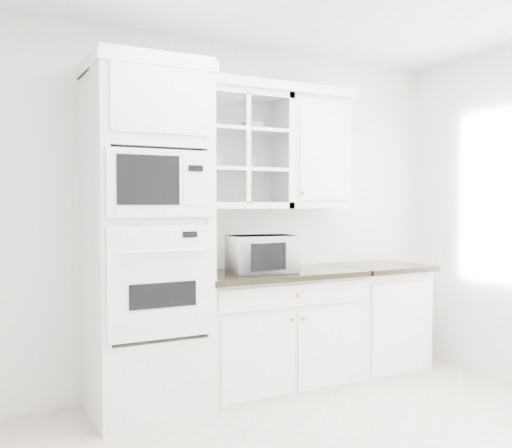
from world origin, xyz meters
TOP-DOWN VIEW (x-y plane):
  - room_shell at (0.00, 0.43)m, footprint 4.00×3.50m
  - oven_column at (-0.75, 1.42)m, footprint 0.76×0.68m
  - base_cabinet_run at (0.28, 1.45)m, footprint 1.32×0.67m
  - extra_base_cabinet at (1.28, 1.45)m, footprint 0.72×0.67m
  - upper_cabinet_glass at (0.03, 1.58)m, footprint 0.80×0.33m
  - upper_cabinet_solid at (0.71, 1.58)m, footprint 0.55×0.33m
  - crown_molding at (-0.07, 1.56)m, footprint 2.14×0.38m
  - countertop_microwave at (0.13, 1.40)m, footprint 0.53×0.46m
  - bowl_a at (-0.15, 1.58)m, footprint 0.25×0.25m
  - bowl_b at (0.15, 1.59)m, footprint 0.22×0.22m
  - cup_a at (-0.14, 1.60)m, footprint 0.14×0.14m
  - cup_b at (0.13, 1.58)m, footprint 0.10×0.10m

SIDE VIEW (x-z plane):
  - base_cabinet_run at x=0.28m, z-range 0.00..0.92m
  - extra_base_cabinet at x=1.28m, z-range 0.00..0.92m
  - countertop_microwave at x=0.13m, z-range 0.92..1.20m
  - oven_column at x=-0.75m, z-range 0.00..2.40m
  - cup_b at x=0.13m, z-range 1.71..1.79m
  - cup_a at x=-0.14m, z-range 1.71..1.80m
  - room_shell at x=0.00m, z-range 0.43..3.13m
  - upper_cabinet_glass at x=0.03m, z-range 1.40..2.30m
  - upper_cabinet_solid at x=0.71m, z-range 1.40..2.30m
  - bowl_a at x=-0.15m, z-range 2.01..2.06m
  - bowl_b at x=0.15m, z-range 2.01..2.07m
  - crown_molding at x=-0.07m, z-range 2.30..2.37m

